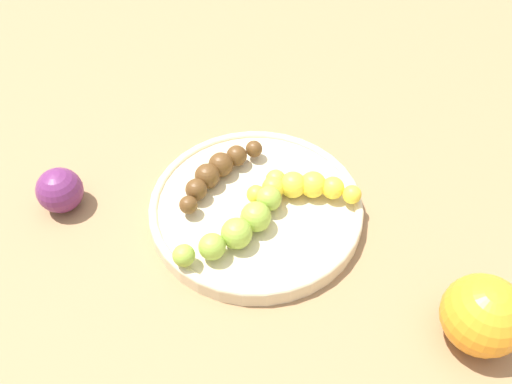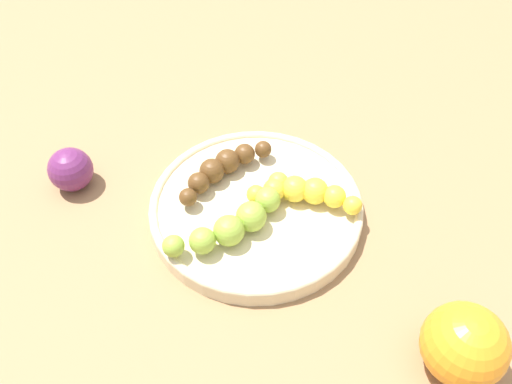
{
  "view_description": "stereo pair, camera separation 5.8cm",
  "coord_description": "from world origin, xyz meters",
  "views": [
    {
      "loc": [
        -0.18,
        -0.35,
        0.47
      ],
      "look_at": [
        0.0,
        0.0,
        0.04
      ],
      "focal_mm": 37.33,
      "sensor_mm": 36.0,
      "label": 1
    },
    {
      "loc": [
        -0.13,
        -0.37,
        0.47
      ],
      "look_at": [
        0.0,
        0.0,
        0.04
      ],
      "focal_mm": 37.33,
      "sensor_mm": 36.0,
      "label": 2
    }
  ],
  "objects": [
    {
      "name": "fruit_bowl",
      "position": [
        0.0,
        0.0,
        0.01
      ],
      "size": [
        0.24,
        0.24,
        0.02
      ],
      "color": "beige",
      "rests_on": "ground_plane"
    },
    {
      "name": "plum_purple",
      "position": [
        -0.19,
        0.11,
        0.03
      ],
      "size": [
        0.05,
        0.05,
        0.05
      ],
      "primitive_type": "sphere",
      "color": "#662659",
      "rests_on": "ground_plane"
    },
    {
      "name": "banana_green",
      "position": [
        -0.03,
        -0.03,
        0.04
      ],
      "size": [
        0.15,
        0.08,
        0.03
      ],
      "rotation": [
        0.0,
        0.0,
        5.07
      ],
      "color": "#8CAD38",
      "rests_on": "fruit_bowl"
    },
    {
      "name": "ground_plane",
      "position": [
        0.0,
        0.0,
        0.0
      ],
      "size": [
        2.4,
        2.4,
        0.0
      ],
      "primitive_type": "plane",
      "color": "#936D47"
    },
    {
      "name": "orange_fruit",
      "position": [
        0.11,
        -0.23,
        0.04
      ],
      "size": [
        0.08,
        0.08,
        0.08
      ],
      "primitive_type": "sphere",
      "color": "orange",
      "rests_on": "ground_plane"
    },
    {
      "name": "banana_overripe",
      "position": [
        -0.02,
        0.05,
        0.03
      ],
      "size": [
        0.12,
        0.07,
        0.03
      ],
      "rotation": [
        0.0,
        0.0,
        1.99
      ],
      "color": "#593819",
      "rests_on": "fruit_bowl"
    },
    {
      "name": "banana_yellow",
      "position": [
        0.05,
        -0.02,
        0.03
      ],
      "size": [
        0.12,
        0.07,
        0.03
      ],
      "rotation": [
        0.0,
        0.0,
        1.11
      ],
      "color": "yellow",
      "rests_on": "fruit_bowl"
    }
  ]
}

